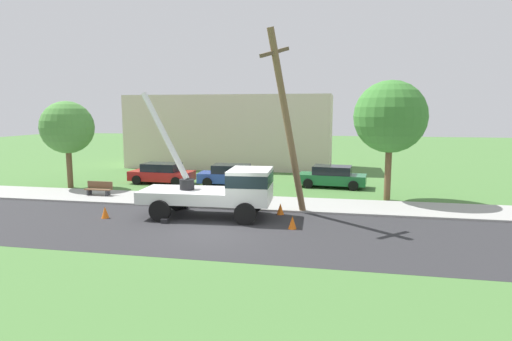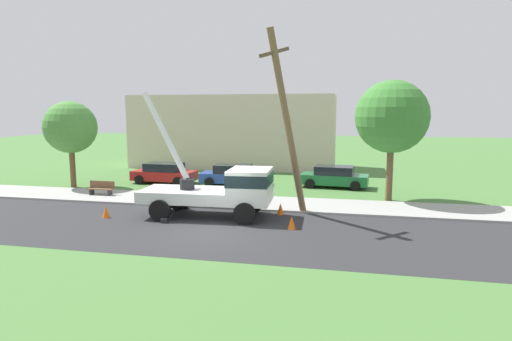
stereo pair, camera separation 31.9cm
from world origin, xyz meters
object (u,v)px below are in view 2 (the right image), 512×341
object	(u,v)px
parked_sedan_red	(164,173)
parked_sedan_green	(334,177)
roadside_tree_far	(392,117)
roadside_tree_near	(70,128)
leaning_utility_pole	(287,123)
park_bench	(101,189)
traffic_cone_curbside	(280,209)
parked_sedan_blue	(233,175)
traffic_cone_behind	(106,212)
traffic_cone_ahead	(292,223)
utility_truck	(223,188)

from	to	relation	value
parked_sedan_red	parked_sedan_green	distance (m)	11.76
parked_sedan_green	roadside_tree_far	size ratio (longest dim) A/B	0.68
roadside_tree_near	roadside_tree_far	world-z (taller)	roadside_tree_far
leaning_utility_pole	roadside_tree_near	bearing A→B (deg)	161.64
leaning_utility_pole	roadside_tree_far	world-z (taller)	leaning_utility_pole
park_bench	roadside_tree_near	size ratio (longest dim) A/B	0.28
parked_sedan_green	roadside_tree_near	world-z (taller)	roadside_tree_near
traffic_cone_curbside	parked_sedan_blue	world-z (taller)	parked_sedan_blue
traffic_cone_curbside	roadside_tree_far	bearing A→B (deg)	40.15
parked_sedan_blue	park_bench	world-z (taller)	parked_sedan_blue
traffic_cone_behind	traffic_cone_curbside	distance (m)	8.38
parked_sedan_blue	parked_sedan_green	size ratio (longest dim) A/B	0.99
traffic_cone_ahead	roadside_tree_far	world-z (taller)	roadside_tree_far
roadside_tree_far	leaning_utility_pole	bearing A→B (deg)	-136.23
traffic_cone_ahead	roadside_tree_near	world-z (taller)	roadside_tree_near
parked_sedan_red	roadside_tree_near	size ratio (longest dim) A/B	0.79
park_bench	parked_sedan_green	bearing A→B (deg)	23.95
traffic_cone_ahead	parked_sedan_red	world-z (taller)	parked_sedan_red
parked_sedan_red	utility_truck	bearing A→B (deg)	-51.12
parked_sedan_red	roadside_tree_near	distance (m)	6.77
utility_truck	traffic_cone_behind	world-z (taller)	utility_truck
leaning_utility_pole	park_bench	distance (m)	12.44
traffic_cone_behind	parked_sedan_blue	distance (m)	10.59
traffic_cone_behind	parked_sedan_red	world-z (taller)	parked_sedan_red
utility_truck	traffic_cone_curbside	distance (m)	3.01
parked_sedan_red	park_bench	xyz separation A→B (m)	(-1.71, -5.17, -0.25)
parked_sedan_blue	park_bench	bearing A→B (deg)	-141.46
leaning_utility_pole	parked_sedan_green	bearing A→B (deg)	77.06
traffic_cone_curbside	roadside_tree_far	size ratio (longest dim) A/B	0.08
traffic_cone_curbside	roadside_tree_far	distance (m)	8.42
traffic_cone_ahead	parked_sedan_red	xyz separation A→B (m)	(-10.31, 9.93, 0.43)
utility_truck	traffic_cone_ahead	bearing A→B (deg)	-22.49
traffic_cone_curbside	parked_sedan_green	world-z (taller)	parked_sedan_green
traffic_cone_curbside	parked_sedan_red	bearing A→B (deg)	141.75
leaning_utility_pole	parked_sedan_red	bearing A→B (deg)	141.58
traffic_cone_behind	parked_sedan_blue	bearing A→B (deg)	70.21
parked_sedan_green	roadside_tree_near	xyz separation A→B (m)	(-16.99, -3.56, 3.24)
parked_sedan_red	roadside_tree_far	bearing A→B (deg)	-10.70
traffic_cone_ahead	traffic_cone_behind	world-z (taller)	same
parked_sedan_blue	traffic_cone_curbside	bearing A→B (deg)	-59.62
parked_sedan_green	traffic_cone_ahead	bearing A→B (deg)	-97.53
parked_sedan_green	park_bench	xyz separation A→B (m)	(-13.44, -5.97, -0.25)
parked_sedan_blue	roadside_tree_near	size ratio (longest dim) A/B	0.79
traffic_cone_curbside	roadside_tree_far	world-z (taller)	roadside_tree_far
utility_truck	parked_sedan_red	size ratio (longest dim) A/B	1.54
leaning_utility_pole	traffic_cone_curbside	world-z (taller)	leaning_utility_pole
traffic_cone_behind	roadside_tree_far	size ratio (longest dim) A/B	0.08
traffic_cone_ahead	roadside_tree_near	bearing A→B (deg)	155.27
traffic_cone_ahead	traffic_cone_behind	size ratio (longest dim) A/B	1.00
traffic_cone_curbside	parked_sedan_blue	bearing A→B (deg)	120.38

